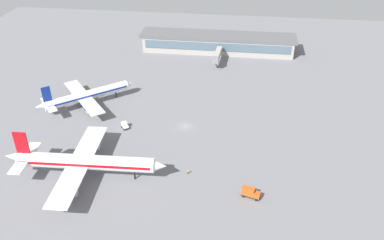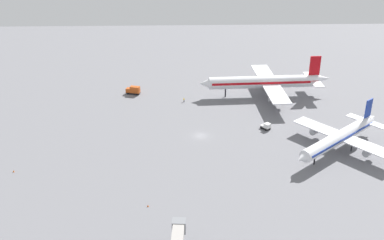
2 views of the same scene
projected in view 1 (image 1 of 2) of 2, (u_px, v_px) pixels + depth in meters
ground at (185, 126)px, 154.94m from camera, size 288.00×288.00×0.00m
terminal_building at (218, 43)px, 217.30m from camera, size 83.43×15.31×9.53m
airplane_at_gate at (86, 95)px, 166.37m from camera, size 34.97×31.42×12.91m
airplane_taxiing at (84, 162)px, 126.43m from camera, size 52.26×41.90×15.90m
baggage_tug at (125, 125)px, 153.30m from camera, size 3.60×3.75×2.30m
catering_truck at (250, 193)px, 120.34m from camera, size 5.91×3.41×3.30m
ground_crew_worker at (188, 172)px, 130.10m from camera, size 0.52×0.52×1.67m
jet_bridge at (217, 55)px, 202.00m from camera, size 4.04×16.75×6.74m
safety_cone_near_gate at (230, 83)px, 185.82m from camera, size 0.44×0.44×0.60m
safety_cone_mid_apron at (324, 108)px, 166.31m from camera, size 0.44×0.44×0.60m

